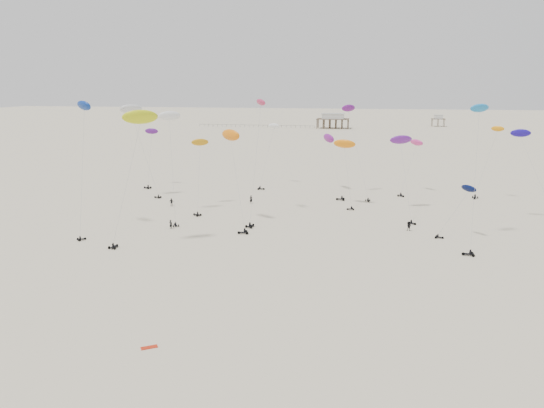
% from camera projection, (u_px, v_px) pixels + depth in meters
% --- Properties ---
extents(ground_plane, '(900.00, 900.00, 0.00)m').
position_uv_depth(ground_plane, '(327.00, 159.00, 204.66)').
color(ground_plane, beige).
extents(pavilion_main, '(21.00, 13.00, 9.80)m').
position_uv_depth(pavilion_main, '(333.00, 122.00, 349.23)').
color(pavilion_main, brown).
rests_on(pavilion_main, ground).
extents(pavilion_small, '(9.00, 7.00, 8.00)m').
position_uv_depth(pavilion_small, '(438.00, 121.00, 365.09)').
color(pavilion_small, brown).
rests_on(pavilion_small, ground).
extents(pier_fence, '(80.20, 0.20, 1.50)m').
position_uv_depth(pier_fence, '(256.00, 126.00, 359.67)').
color(pier_fence, black).
rests_on(pier_fence, ground).
extents(rig_0, '(6.97, 12.02, 15.15)m').
position_uv_depth(rig_0, '(413.00, 154.00, 139.72)').
color(rig_0, black).
rests_on(rig_0, ground).
extents(rig_1, '(3.85, 18.07, 27.27)m').
position_uv_depth(rig_1, '(257.00, 148.00, 112.13)').
color(rig_1, black).
rests_on(rig_1, ground).
extents(rig_2, '(4.00, 8.16, 16.27)m').
position_uv_depth(rig_2, '(150.00, 151.00, 148.49)').
color(rig_2, black).
rests_on(rig_2, ground).
extents(rig_3, '(6.92, 3.84, 18.27)m').
position_uv_depth(rig_3, '(485.00, 166.00, 132.13)').
color(rig_3, black).
rests_on(rig_3, ground).
extents(rig_4, '(8.92, 13.75, 24.31)m').
position_uv_depth(rig_4, '(352.00, 125.00, 135.74)').
color(rig_4, black).
rests_on(rig_4, ground).
extents(rig_5, '(8.89, 16.43, 22.88)m').
position_uv_depth(rig_5, '(531.00, 159.00, 107.17)').
color(rig_5, black).
rests_on(rig_5, ground).
extents(rig_7, '(4.53, 12.61, 18.73)m').
position_uv_depth(rig_7, '(269.00, 149.00, 149.07)').
color(rig_7, black).
rests_on(rig_7, ground).
extents(rig_8, '(9.13, 16.29, 24.48)m').
position_uv_depth(rig_8, '(170.00, 130.00, 115.25)').
color(rig_8, black).
rests_on(rig_8, ground).
extents(rig_9, '(6.28, 14.68, 18.33)m').
position_uv_depth(rig_9, '(199.00, 160.00, 122.55)').
color(rig_9, black).
rests_on(rig_9, ground).
extents(rig_10, '(6.12, 8.40, 15.97)m').
position_uv_depth(rig_10, '(345.00, 150.00, 124.01)').
color(rig_10, black).
rests_on(rig_10, ground).
extents(rig_11, '(7.63, 4.95, 10.39)m').
position_uv_depth(rig_11, '(461.00, 201.00, 98.65)').
color(rig_11, black).
rests_on(rig_11, ground).
extents(rig_12, '(5.18, 15.19, 25.95)m').
position_uv_depth(rig_12, '(476.00, 154.00, 93.39)').
color(rig_12, black).
rests_on(rig_12, ground).
extents(rig_13, '(8.90, 13.16, 20.25)m').
position_uv_depth(rig_13, '(233.00, 150.00, 107.44)').
color(rig_13, black).
rests_on(rig_13, ground).
extents(rig_14, '(6.43, 17.63, 20.47)m').
position_uv_depth(rig_14, '(402.00, 148.00, 118.64)').
color(rig_14, black).
rests_on(rig_14, ground).
extents(rig_15, '(8.43, 7.92, 24.21)m').
position_uv_depth(rig_15, '(137.00, 131.00, 91.42)').
color(rig_15, black).
rests_on(rig_15, ground).
extents(rig_16, '(6.97, 13.57, 25.98)m').
position_uv_depth(rig_16, '(84.00, 121.00, 102.45)').
color(rig_16, black).
rests_on(rig_16, ground).
extents(rig_17, '(10.51, 4.93, 23.56)m').
position_uv_depth(rig_17, '(134.00, 119.00, 132.30)').
color(rig_17, black).
rests_on(rig_17, ground).
extents(rig_18, '(8.08, 17.52, 18.91)m').
position_uv_depth(rig_18, '(331.00, 147.00, 140.92)').
color(rig_18, black).
rests_on(rig_18, ground).
extents(spectator_0, '(0.90, 0.72, 2.19)m').
position_uv_depth(spectator_0, '(171.00, 229.00, 105.71)').
color(spectator_0, black).
rests_on(spectator_0, ground).
extents(spectator_1, '(1.24, 1.01, 2.21)m').
position_uv_depth(spectator_1, '(409.00, 231.00, 104.27)').
color(spectator_1, black).
rests_on(spectator_1, ground).
extents(spectator_2, '(1.41, 0.91, 2.23)m').
position_uv_depth(spectator_2, '(172.00, 206.00, 125.50)').
color(spectator_2, black).
rests_on(spectator_2, ground).
extents(spectator_3, '(0.85, 0.59, 2.29)m').
position_uv_depth(spectator_3, '(251.00, 203.00, 128.54)').
color(spectator_3, black).
rests_on(spectator_3, ground).
extents(grounded_kite_b, '(1.89, 1.58, 0.07)m').
position_uv_depth(grounded_kite_b, '(149.00, 348.00, 57.91)').
color(grounded_kite_b, red).
rests_on(grounded_kite_b, ground).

